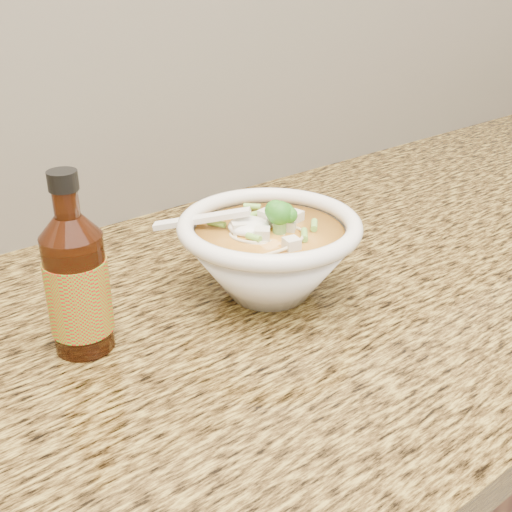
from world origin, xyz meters
TOP-DOWN VIEW (x-y plane):
  - counter_slab at (0.00, 1.68)m, footprint 4.00×0.68m
  - soup_bowl at (0.18, 1.68)m, footprint 0.21×0.21m
  - hot_sauce_bottle at (-0.04, 1.71)m, footprint 0.08×0.08m

SIDE VIEW (x-z plane):
  - counter_slab at x=0.00m, z-range 0.86..0.90m
  - soup_bowl at x=0.18m, z-range 0.89..1.01m
  - hot_sauce_bottle at x=-0.04m, z-range 0.88..1.07m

